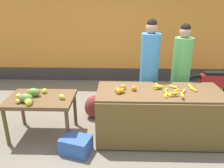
% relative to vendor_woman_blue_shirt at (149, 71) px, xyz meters
% --- Properties ---
extents(ground_plane, '(24.00, 24.00, 0.00)m').
position_rel_vendor_woman_blue_shirt_xyz_m(ground_plane, '(-0.30, -0.66, -0.96)').
color(ground_plane, '#756B5B').
extents(market_wall_back, '(9.95, 0.23, 3.12)m').
position_rel_vendor_woman_blue_shirt_xyz_m(market_wall_back, '(-0.30, 2.23, 0.57)').
color(market_wall_back, orange).
rests_on(market_wall_back, ground).
extents(fruit_stall_counter, '(2.00, 0.86, 0.84)m').
position_rel_vendor_woman_blue_shirt_xyz_m(fruit_stall_counter, '(0.10, -0.68, -0.54)').
color(fruit_stall_counter, brown).
rests_on(fruit_stall_counter, ground).
extents(side_table_wooden, '(1.07, 0.74, 0.70)m').
position_rel_vendor_woman_blue_shirt_xyz_m(side_table_wooden, '(-1.84, -0.66, -0.35)').
color(side_table_wooden, brown).
rests_on(side_table_wooden, ground).
extents(banana_bunch_pile, '(0.68, 0.62, 0.07)m').
position_rel_vendor_woman_blue_shirt_xyz_m(banana_bunch_pile, '(0.29, -0.70, -0.09)').
color(banana_bunch_pile, gold).
rests_on(banana_bunch_pile, fruit_stall_counter).
extents(orange_pile, '(0.35, 0.28, 0.08)m').
position_rel_vendor_woman_blue_shirt_xyz_m(orange_pile, '(-0.50, -0.72, -0.08)').
color(orange_pile, orange).
rests_on(orange_pile, fruit_stall_counter).
extents(mango_papaya_pile, '(0.83, 0.60, 0.14)m').
position_rel_vendor_woman_blue_shirt_xyz_m(mango_papaya_pile, '(-1.97, -0.75, -0.20)').
color(mango_papaya_pile, yellow).
rests_on(mango_papaya_pile, side_table_wooden).
extents(vendor_woman_blue_shirt, '(0.34, 0.34, 1.90)m').
position_rel_vendor_woman_blue_shirt_xyz_m(vendor_woman_blue_shirt, '(0.00, 0.00, 0.00)').
color(vendor_woman_blue_shirt, '#33333D').
rests_on(vendor_woman_blue_shirt, ground).
extents(vendor_woman_green_shirt, '(0.34, 0.34, 1.82)m').
position_rel_vendor_woman_blue_shirt_xyz_m(vendor_woman_green_shirt, '(0.60, 0.08, -0.04)').
color(vendor_woman_green_shirt, '#33333D').
rests_on(vendor_woman_green_shirt, ground).
extents(parked_motorcycle, '(1.60, 0.18, 0.88)m').
position_rel_vendor_woman_blue_shirt_xyz_m(parked_motorcycle, '(1.66, 0.78, -0.56)').
color(parked_motorcycle, black).
rests_on(parked_motorcycle, ground).
extents(produce_crate, '(0.51, 0.43, 0.26)m').
position_rel_vendor_woman_blue_shirt_xyz_m(produce_crate, '(-1.20, -1.14, -0.83)').
color(produce_crate, '#3359A5').
rests_on(produce_crate, ground).
extents(produce_sack, '(0.47, 0.46, 0.45)m').
position_rel_vendor_woman_blue_shirt_xyz_m(produce_sack, '(-1.05, -0.02, -0.73)').
color(produce_sack, maroon).
rests_on(produce_sack, ground).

